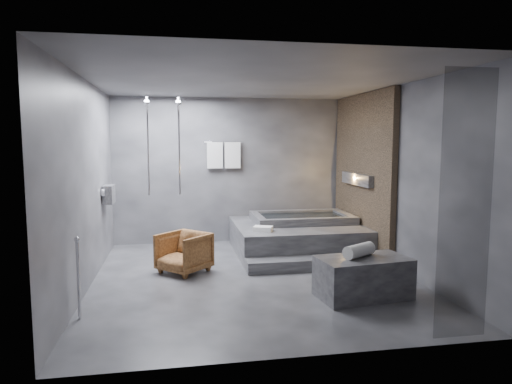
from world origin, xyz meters
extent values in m
plane|color=#2E2F31|center=(0.00, 0.00, 0.00)|extent=(5.00, 5.00, 0.00)
cube|color=#4E4E50|center=(0.00, 0.00, 2.80)|extent=(4.50, 5.00, 0.04)
cube|color=#39393E|center=(0.00, 2.50, 1.40)|extent=(4.50, 0.04, 2.80)
cube|color=#39393E|center=(0.00, -2.50, 1.40)|extent=(4.50, 0.04, 2.80)
cube|color=#39393E|center=(-2.25, 0.00, 1.40)|extent=(0.04, 5.00, 2.80)
cube|color=#39393E|center=(2.25, 0.00, 1.40)|extent=(0.04, 5.00, 2.80)
cube|color=#896E50|center=(2.19, 1.25, 1.40)|extent=(0.10, 2.40, 2.78)
cube|color=#FF9938|center=(2.11, 1.25, 1.30)|extent=(0.14, 1.20, 0.20)
cube|color=gray|center=(-2.16, 1.40, 1.10)|extent=(0.16, 0.42, 0.30)
imported|color=beige|center=(-2.15, 1.30, 1.05)|extent=(0.08, 0.08, 0.21)
imported|color=beige|center=(-2.15, 1.50, 1.03)|extent=(0.07, 0.07, 0.15)
cylinder|color=silver|center=(-1.00, 2.05, 1.90)|extent=(0.04, 0.04, 1.80)
cylinder|color=silver|center=(-1.55, 2.05, 1.90)|extent=(0.04, 0.04, 1.80)
cylinder|color=silver|center=(-0.15, 2.44, 1.95)|extent=(0.75, 0.02, 0.02)
cube|color=white|center=(-0.32, 2.42, 1.70)|extent=(0.30, 0.06, 0.50)
cube|color=white|center=(0.02, 2.42, 1.70)|extent=(0.30, 0.06, 0.50)
cylinder|color=silver|center=(-2.15, -1.20, 0.45)|extent=(0.04, 0.04, 0.90)
cube|color=black|center=(1.65, -2.45, 1.35)|extent=(0.55, 0.01, 2.60)
cube|color=#343436|center=(1.05, 1.45, 0.25)|extent=(2.20, 2.00, 0.50)
cube|color=#343436|center=(1.05, 0.27, 0.09)|extent=(2.20, 0.36, 0.18)
cube|color=#2D2D2F|center=(1.24, -1.07, 0.25)|extent=(1.20, 0.76, 0.51)
imported|color=#4D2B13|center=(-0.97, 0.45, 0.30)|extent=(0.93, 0.93, 0.61)
cylinder|color=silver|center=(1.19, -1.03, 0.59)|extent=(0.49, 0.39, 0.17)
cube|color=white|center=(0.32, 0.88, 0.54)|extent=(0.36, 0.32, 0.08)
camera|label=1|loc=(-1.08, -6.35, 1.96)|focal=32.00mm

